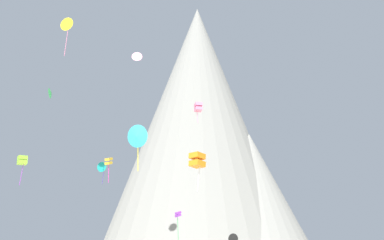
% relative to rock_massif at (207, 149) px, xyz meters
% --- Properties ---
extents(rock_massif, '(60.95, 60.95, 65.86)m').
position_rel_rock_massif_xyz_m(rock_massif, '(0.00, 0.00, 0.00)').
color(rock_massif, gray).
rests_on(rock_massif, ground_plane).
extents(kite_black_low, '(1.56, 0.77, 1.62)m').
position_rel_rock_massif_xyz_m(kite_black_low, '(5.58, -34.48, -22.30)').
color(kite_black_low, black).
extents(kite_yellow_high, '(2.12, 0.85, 5.98)m').
position_rel_rock_massif_xyz_m(kite_yellow_high, '(-18.15, -48.05, 7.75)').
color(kite_yellow_high, yellow).
extents(kite_green_mid, '(1.28, 1.58, 1.45)m').
position_rel_rock_massif_xyz_m(kite_green_mid, '(-18.58, -51.45, -4.09)').
color(kite_green_mid, green).
extents(kite_violet_low, '(1.11, 1.10, 4.80)m').
position_rel_rock_massif_xyz_m(kite_violet_low, '(-2.88, -34.96, -18.70)').
color(kite_violet_low, purple).
extents(kite_gold_mid, '(1.06, 1.09, 3.44)m').
position_rel_rock_massif_xyz_m(kite_gold_mid, '(-10.69, -49.50, -13.21)').
color(kite_gold_mid, gold).
extents(kite_pink_mid, '(1.32, 1.35, 3.08)m').
position_rel_rock_massif_xyz_m(kite_pink_mid, '(0.89, -43.88, -4.11)').
color(kite_pink_mid, pink).
extents(kite_orange_mid, '(1.93, 1.93, 4.23)m').
position_rel_rock_massif_xyz_m(kite_orange_mid, '(1.77, -60.27, -15.52)').
color(kite_orange_mid, orange).
extents(kite_cyan_mid, '(2.58, 1.56, 5.10)m').
position_rel_rock_massif_xyz_m(kite_cyan_mid, '(-4.54, -63.06, -13.39)').
color(kite_cyan_mid, '#33BCDB').
extents(kite_lime_mid, '(1.72, 1.72, 4.16)m').
position_rel_rock_massif_xyz_m(kite_lime_mid, '(-24.19, -45.31, -11.93)').
color(kite_lime_mid, '#8CD133').
extents(kite_rainbow_high, '(1.70, 0.87, 1.66)m').
position_rel_rock_massif_xyz_m(kite_rainbow_high, '(-8.85, -41.45, 5.15)').
color(kite_rainbow_high, '#E5668C').
extents(kite_teal_mid, '(1.71, 0.81, 3.74)m').
position_rel_rock_massif_xyz_m(kite_teal_mid, '(-15.94, -31.96, -10.37)').
color(kite_teal_mid, teal).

